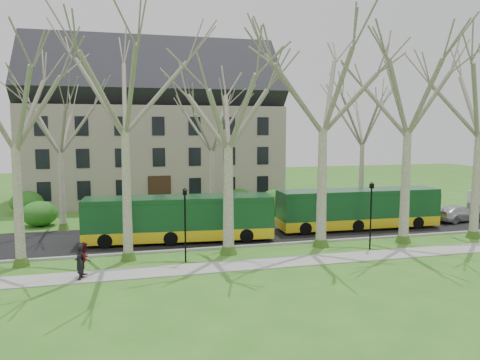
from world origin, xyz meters
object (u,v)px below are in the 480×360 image
bus_lead (179,218)px  pedestrian_a (79,262)px  bus_follow (358,208)px  pedestrian_b (84,259)px  sedan (458,213)px

bus_lead → pedestrian_a: bus_lead is taller
bus_follow → pedestrian_b: size_ratio=7.02×
bus_lead → bus_follow: bus_lead is taller
bus_follow → sedan: 9.59m
bus_follow → sedan: (9.53, 0.50, -0.92)m
sedan → pedestrian_a: bearing=93.8°
pedestrian_b → pedestrian_a: bearing=168.8°
pedestrian_b → bus_follow: bearing=-58.6°
pedestrian_a → pedestrian_b: size_ratio=1.02×
bus_lead → bus_follow: 13.96m
bus_lead → sedan: bearing=7.5°
pedestrian_a → pedestrian_b: (0.22, 0.51, -0.02)m
bus_lead → sedan: 23.52m
bus_follow → pedestrian_a: 21.36m
bus_lead → pedestrian_a: 9.20m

